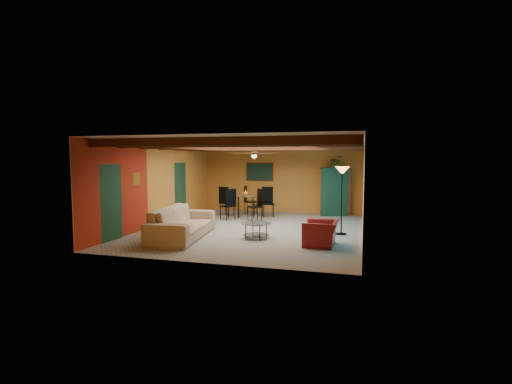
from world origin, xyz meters
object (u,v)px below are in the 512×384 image
(armchair, at_px, (321,233))
(vase, at_px, (246,184))
(floor_lamp, at_px, (342,201))
(dining_table, at_px, (246,202))
(sofa, at_px, (183,222))
(potted_plant, at_px, (336,163))
(armoire, at_px, (335,192))
(coffee_table, at_px, (256,230))

(armchair, bearing_deg, vase, -139.10)
(vase, bearing_deg, floor_lamp, -32.83)
(dining_table, height_order, vase, vase)
(sofa, distance_m, floor_lamp, 4.58)
(potted_plant, bearing_deg, armoire, 0.00)
(armchair, xyz_separation_m, armoire, (-0.04, 5.37, 0.58))
(sofa, bearing_deg, armoire, -42.61)
(coffee_table, distance_m, vase, 3.93)
(potted_plant, height_order, vase, potted_plant)
(dining_table, bearing_deg, coffee_table, -68.34)
(armoire, distance_m, potted_plant, 1.15)
(sofa, height_order, armoire, armoire)
(potted_plant, bearing_deg, coffee_table, -109.70)
(armoire, relative_size, vase, 8.97)
(armchair, relative_size, armoire, 0.54)
(sofa, distance_m, coffee_table, 2.07)
(sofa, bearing_deg, vase, -16.34)
(armoire, bearing_deg, potted_plant, 0.00)
(armchair, height_order, potted_plant, potted_plant)
(dining_table, bearing_deg, floor_lamp, -32.83)
(armchair, distance_m, coffee_table, 1.87)
(armchair, relative_size, dining_table, 0.44)
(coffee_table, relative_size, armoire, 0.48)
(armchair, height_order, vase, vase)
(coffee_table, relative_size, floor_lamp, 0.43)
(armoire, xyz_separation_m, potted_plant, (0.00, 0.00, 1.15))
(armoire, bearing_deg, vase, -176.16)
(sofa, xyz_separation_m, potted_plant, (3.78, 5.43, 1.62))
(coffee_table, bearing_deg, dining_table, 111.66)
(armchair, relative_size, floor_lamp, 0.49)
(dining_table, relative_size, armoire, 1.23)
(floor_lamp, height_order, vase, floor_lamp)
(floor_lamp, bearing_deg, armchair, -104.52)
(coffee_table, relative_size, vase, 4.27)
(potted_plant, bearing_deg, dining_table, -155.60)
(coffee_table, bearing_deg, armoire, 70.30)
(coffee_table, bearing_deg, vase, 111.66)
(sofa, height_order, floor_lamp, floor_lamp)
(floor_lamp, bearing_deg, armoire, 96.78)
(armoire, relative_size, floor_lamp, 0.90)
(armchair, bearing_deg, armoire, -178.05)
(dining_table, xyz_separation_m, potted_plant, (3.18, 1.44, 1.47))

